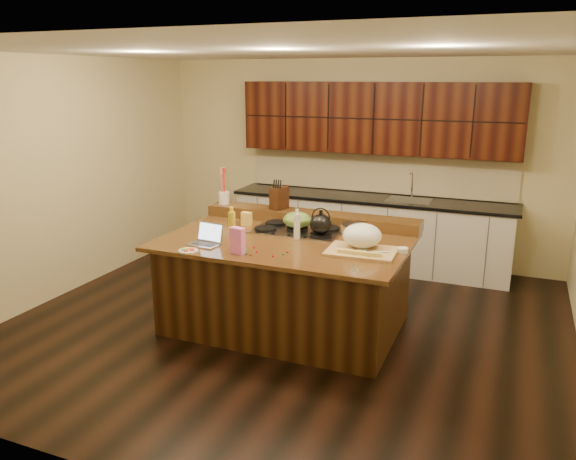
% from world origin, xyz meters
% --- Properties ---
extents(room, '(5.52, 5.02, 2.72)m').
position_xyz_m(room, '(0.00, 0.00, 1.35)').
color(room, black).
rests_on(room, ground).
extents(island, '(2.40, 1.60, 0.92)m').
position_xyz_m(island, '(0.00, 0.00, 0.46)').
color(island, black).
rests_on(island, ground).
extents(back_ledge, '(2.40, 0.30, 0.12)m').
position_xyz_m(back_ledge, '(0.00, 0.70, 0.98)').
color(back_ledge, black).
rests_on(back_ledge, island).
extents(cooktop, '(0.92, 0.52, 0.05)m').
position_xyz_m(cooktop, '(0.00, 0.30, 0.94)').
color(cooktop, gray).
rests_on(cooktop, island).
extents(back_counter, '(3.70, 0.66, 2.40)m').
position_xyz_m(back_counter, '(0.30, 2.23, 0.98)').
color(back_counter, silver).
rests_on(back_counter, ground).
extents(kettle, '(0.27, 0.27, 0.20)m').
position_xyz_m(kettle, '(0.30, 0.17, 1.06)').
color(kettle, black).
rests_on(kettle, cooktop).
extents(green_bowl, '(0.38, 0.38, 0.16)m').
position_xyz_m(green_bowl, '(0.00, 0.30, 1.05)').
color(green_bowl, '#597830').
rests_on(green_bowl, cooktop).
extents(laptop, '(0.31, 0.26, 0.20)m').
position_xyz_m(laptop, '(-0.63, -0.44, 0.97)').
color(laptop, '#B7B7BC').
rests_on(laptop, island).
extents(oil_bottle, '(0.07, 0.07, 0.27)m').
position_xyz_m(oil_bottle, '(-0.50, -0.19, 1.06)').
color(oil_bottle, gold).
rests_on(oil_bottle, island).
extents(vinegar_bottle, '(0.08, 0.08, 0.25)m').
position_xyz_m(vinegar_bottle, '(0.09, 0.05, 1.04)').
color(vinegar_bottle, silver).
rests_on(vinegar_bottle, island).
extents(wooden_tray, '(0.64, 0.51, 0.25)m').
position_xyz_m(wooden_tray, '(0.79, -0.09, 1.03)').
color(wooden_tray, tan).
rests_on(wooden_tray, island).
extents(ramekin_a, '(0.12, 0.12, 0.04)m').
position_xyz_m(ramekin_a, '(0.81, -0.15, 0.94)').
color(ramekin_a, white).
rests_on(ramekin_a, island).
extents(ramekin_b, '(0.12, 0.12, 0.04)m').
position_xyz_m(ramekin_b, '(0.86, 0.05, 0.94)').
color(ramekin_b, white).
rests_on(ramekin_b, island).
extents(ramekin_c, '(0.12, 0.12, 0.04)m').
position_xyz_m(ramekin_c, '(1.15, 0.00, 0.94)').
color(ramekin_c, white).
rests_on(ramekin_c, island).
extents(strainer_bowl, '(0.29, 0.29, 0.09)m').
position_xyz_m(strainer_bowl, '(0.56, 0.43, 0.97)').
color(strainer_bowl, '#996B3F').
rests_on(strainer_bowl, island).
extents(kitchen_timer, '(0.10, 0.10, 0.07)m').
position_xyz_m(kitchen_timer, '(0.89, -0.65, 0.96)').
color(kitchen_timer, silver).
rests_on(kitchen_timer, island).
extents(pink_bag, '(0.14, 0.09, 0.24)m').
position_xyz_m(pink_bag, '(-0.22, -0.60, 1.04)').
color(pink_bag, '#F372CB').
rests_on(pink_bag, island).
extents(candy_plate, '(0.19, 0.19, 0.01)m').
position_xyz_m(candy_plate, '(-0.68, -0.71, 0.93)').
color(candy_plate, white).
rests_on(candy_plate, island).
extents(package_box, '(0.11, 0.08, 0.15)m').
position_xyz_m(package_box, '(-0.59, 0.32, 0.99)').
color(package_box, '#F8C557').
rests_on(package_box, island).
extents(utensil_crock, '(0.16, 0.16, 0.14)m').
position_xyz_m(utensil_crock, '(-1.07, 0.70, 1.11)').
color(utensil_crock, white).
rests_on(utensil_crock, back_ledge).
extents(knife_block, '(0.17, 0.23, 0.25)m').
position_xyz_m(knife_block, '(-0.37, 0.70, 1.16)').
color(knife_block, black).
rests_on(knife_block, back_ledge).
extents(gumdrop_0, '(0.02, 0.02, 0.02)m').
position_xyz_m(gumdrop_0, '(-0.08, -0.51, 0.93)').
color(gumdrop_0, red).
rests_on(gumdrop_0, island).
extents(gumdrop_1, '(0.02, 0.02, 0.02)m').
position_xyz_m(gumdrop_1, '(-0.14, -0.59, 0.93)').
color(gumdrop_1, '#198C26').
rests_on(gumdrop_1, island).
extents(gumdrop_2, '(0.02, 0.02, 0.02)m').
position_xyz_m(gumdrop_2, '(-0.26, -0.61, 0.93)').
color(gumdrop_2, red).
rests_on(gumdrop_2, island).
extents(gumdrop_3, '(0.02, 0.02, 0.02)m').
position_xyz_m(gumdrop_3, '(-0.20, -0.49, 0.93)').
color(gumdrop_3, '#198C26').
rests_on(gumdrop_3, island).
extents(gumdrop_4, '(0.02, 0.02, 0.02)m').
position_xyz_m(gumdrop_4, '(-0.09, -0.61, 0.93)').
color(gumdrop_4, red).
rests_on(gumdrop_4, island).
extents(gumdrop_5, '(0.02, 0.02, 0.02)m').
position_xyz_m(gumdrop_5, '(-0.18, -0.56, 0.93)').
color(gumdrop_5, '#198C26').
rests_on(gumdrop_5, island).
extents(gumdrop_6, '(0.02, 0.02, 0.02)m').
position_xyz_m(gumdrop_6, '(-0.16, -0.39, 0.93)').
color(gumdrop_6, red).
rests_on(gumdrop_6, island).
extents(gumdrop_7, '(0.02, 0.02, 0.02)m').
position_xyz_m(gumdrop_7, '(-0.22, -0.55, 0.93)').
color(gumdrop_7, '#198C26').
rests_on(gumdrop_7, island).
extents(gumdrop_8, '(0.02, 0.02, 0.02)m').
position_xyz_m(gumdrop_8, '(0.18, -0.41, 0.93)').
color(gumdrop_8, red).
rests_on(gumdrop_8, island).
extents(gumdrop_9, '(0.02, 0.02, 0.02)m').
position_xyz_m(gumdrop_9, '(0.17, -0.48, 0.93)').
color(gumdrop_9, '#198C26').
rests_on(gumdrop_9, island).
extents(gumdrop_10, '(0.02, 0.02, 0.02)m').
position_xyz_m(gumdrop_10, '(0.11, -0.57, 0.93)').
color(gumdrop_10, red).
rests_on(gumdrop_10, island).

